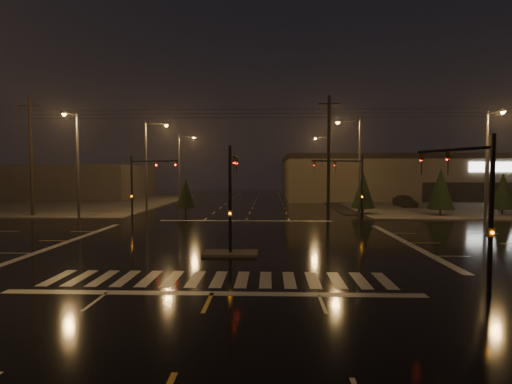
# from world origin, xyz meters

# --- Properties ---
(ground) EXTENTS (140.00, 140.00, 0.00)m
(ground) POSITION_xyz_m (0.00, 0.00, 0.00)
(ground) COLOR black
(ground) RESTS_ON ground
(sidewalk_ne) EXTENTS (36.00, 36.00, 0.12)m
(sidewalk_ne) POSITION_xyz_m (30.00, 30.00, 0.06)
(sidewalk_ne) COLOR #474540
(sidewalk_ne) RESTS_ON ground
(sidewalk_nw) EXTENTS (36.00, 36.00, 0.12)m
(sidewalk_nw) POSITION_xyz_m (-30.00, 30.00, 0.06)
(sidewalk_nw) COLOR #474540
(sidewalk_nw) RESTS_ON ground
(median_island) EXTENTS (3.00, 1.60, 0.15)m
(median_island) POSITION_xyz_m (0.00, -4.00, 0.07)
(median_island) COLOR #474540
(median_island) RESTS_ON ground
(crosswalk) EXTENTS (15.00, 2.60, 0.01)m
(crosswalk) POSITION_xyz_m (0.00, -9.00, 0.01)
(crosswalk) COLOR beige
(crosswalk) RESTS_ON ground
(stop_bar_near) EXTENTS (16.00, 0.50, 0.01)m
(stop_bar_near) POSITION_xyz_m (0.00, -11.00, 0.01)
(stop_bar_near) COLOR beige
(stop_bar_near) RESTS_ON ground
(stop_bar_far) EXTENTS (16.00, 0.50, 0.01)m
(stop_bar_far) POSITION_xyz_m (0.00, 11.00, 0.01)
(stop_bar_far) COLOR beige
(stop_bar_far) RESTS_ON ground
(retail_building) EXTENTS (60.20, 28.30, 7.20)m
(retail_building) POSITION_xyz_m (35.00, 45.99, 3.84)
(retail_building) COLOR #6E634F
(retail_building) RESTS_ON ground
(commercial_block) EXTENTS (30.00, 18.00, 5.60)m
(commercial_block) POSITION_xyz_m (-35.00, 42.00, 2.80)
(commercial_block) COLOR #443D3C
(commercial_block) RESTS_ON ground
(signal_mast_median) EXTENTS (0.25, 4.59, 6.00)m
(signal_mast_median) POSITION_xyz_m (0.00, -3.07, 3.75)
(signal_mast_median) COLOR black
(signal_mast_median) RESTS_ON ground
(signal_mast_ne) EXTENTS (4.84, 1.86, 6.00)m
(signal_mast_ne) POSITION_xyz_m (9.50, 10.14, 3.79)
(signal_mast_ne) COLOR black
(signal_mast_ne) RESTS_ON ground
(signal_mast_nw) EXTENTS (4.84, 1.86, 6.00)m
(signal_mast_nw) POSITION_xyz_m (-9.50, 10.14, 3.79)
(signal_mast_nw) COLOR black
(signal_mast_nw) RESTS_ON ground
(signal_mast_se) EXTENTS (1.55, 3.87, 6.00)m
(signal_mast_se) POSITION_xyz_m (10.23, -9.75, 3.71)
(signal_mast_se) COLOR black
(signal_mast_se) RESTS_ON ground
(streetlight_1) EXTENTS (2.77, 0.32, 10.00)m
(streetlight_1) POSITION_xyz_m (-11.18, 18.00, 5.80)
(streetlight_1) COLOR #38383A
(streetlight_1) RESTS_ON ground
(streetlight_2) EXTENTS (2.77, 0.32, 10.00)m
(streetlight_2) POSITION_xyz_m (-11.18, 34.00, 5.80)
(streetlight_2) COLOR #38383A
(streetlight_2) RESTS_ON ground
(streetlight_3) EXTENTS (2.77, 0.32, 10.00)m
(streetlight_3) POSITION_xyz_m (11.18, 16.00, 5.80)
(streetlight_3) COLOR #38383A
(streetlight_3) RESTS_ON ground
(streetlight_4) EXTENTS (2.77, 0.32, 10.00)m
(streetlight_4) POSITION_xyz_m (11.18, 36.00, 5.80)
(streetlight_4) COLOR #38383A
(streetlight_4) RESTS_ON ground
(streetlight_5) EXTENTS (0.32, 2.77, 10.00)m
(streetlight_5) POSITION_xyz_m (-16.00, 11.18, 5.80)
(streetlight_5) COLOR #38383A
(streetlight_5) RESTS_ON ground
(streetlight_6) EXTENTS (0.32, 2.77, 10.00)m
(streetlight_6) POSITION_xyz_m (22.00, 11.18, 5.80)
(streetlight_6) COLOR #38383A
(streetlight_6) RESTS_ON ground
(utility_pole_0) EXTENTS (2.20, 0.32, 12.00)m
(utility_pole_0) POSITION_xyz_m (-22.00, 14.00, 6.13)
(utility_pole_0) COLOR black
(utility_pole_0) RESTS_ON ground
(utility_pole_1) EXTENTS (2.20, 0.32, 12.00)m
(utility_pole_1) POSITION_xyz_m (8.00, 14.00, 6.13)
(utility_pole_1) COLOR black
(utility_pole_1) RESTS_ON ground
(conifer_0) EXTENTS (2.44, 2.44, 4.51)m
(conifer_0) POSITION_xyz_m (12.07, 16.81, 2.60)
(conifer_0) COLOR black
(conifer_0) RESTS_ON ground
(conifer_1) EXTENTS (2.67, 2.67, 4.88)m
(conifer_1) POSITION_xyz_m (19.71, 15.70, 2.79)
(conifer_1) COLOR black
(conifer_1) RESTS_ON ground
(conifer_2) EXTENTS (2.40, 2.40, 4.45)m
(conifer_2) POSITION_xyz_m (26.27, 16.23, 2.57)
(conifer_2) COLOR black
(conifer_2) RESTS_ON ground
(conifer_3) EXTENTS (2.02, 2.02, 3.86)m
(conifer_3) POSITION_xyz_m (-6.82, 16.56, 2.27)
(conifer_3) COLOR black
(conifer_3) RESTS_ON ground
(car_parked) EXTENTS (2.10, 4.86, 1.63)m
(car_parked) POSITION_xyz_m (19.38, 25.43, 0.82)
(car_parked) COLOR black
(car_parked) RESTS_ON ground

